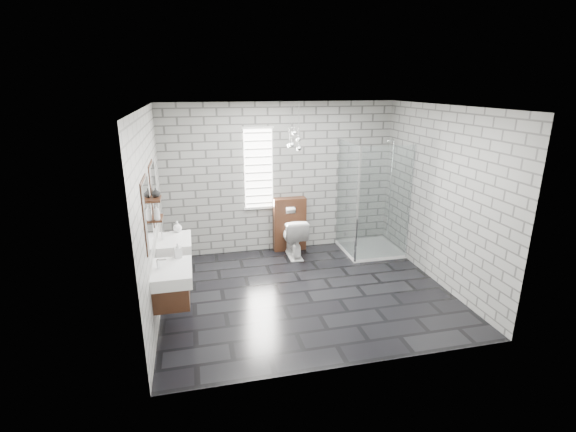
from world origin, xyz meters
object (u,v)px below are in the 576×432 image
object	(u,v)px
vanity_left	(169,275)
shower_enclosure	(369,227)
toilet	(294,237)
cistern_panel	(289,224)
vanity_right	(172,245)

from	to	relation	value
vanity_left	shower_enclosure	size ratio (longest dim) A/B	0.77
toilet	vanity_left	bearing A→B (deg)	44.47
cistern_panel	vanity_right	bearing A→B (deg)	-148.04
vanity_right	toilet	xyz separation A→B (m)	(2.05, 0.96, -0.40)
vanity_right	shower_enclosure	xyz separation A→B (m)	(3.41, 0.76, -0.25)
vanity_right	cistern_panel	distance (m)	2.44
shower_enclosure	toilet	world-z (taller)	shower_enclosure
shower_enclosure	vanity_right	bearing A→B (deg)	-167.35
vanity_left	vanity_right	xyz separation A→B (m)	(0.00, 1.02, 0.00)
cistern_panel	shower_enclosure	distance (m)	1.45
cistern_panel	shower_enclosure	xyz separation A→B (m)	(1.35, -0.52, 0.00)
vanity_right	toilet	distance (m)	2.30
vanity_right	shower_enclosure	bearing A→B (deg)	12.65
vanity_right	vanity_left	bearing A→B (deg)	-90.00
vanity_right	cistern_panel	world-z (taller)	vanity_right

